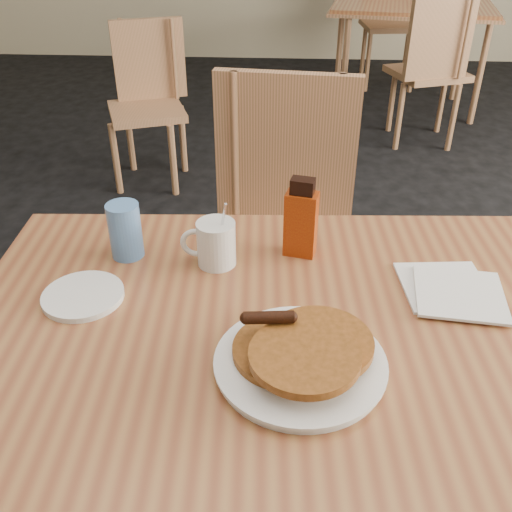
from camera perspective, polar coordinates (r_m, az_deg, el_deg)
The scene contains 12 objects.
main_table at distance 1.09m, azimuth 3.03°, elevation -8.16°, with size 1.30×0.92×0.75m.
neighbor_table at distance 4.48m, azimuth 15.37°, elevation 22.56°, with size 1.23×0.93×0.75m.
chair_main_far at distance 1.78m, azimuth 2.79°, elevation 4.67°, with size 0.49×0.49×0.98m.
chair_neighbor_far at distance 5.22m, azimuth 13.39°, elevation 22.97°, with size 0.50×0.50×1.00m.
chair_neighbor_near at distance 3.82m, azimuth 17.25°, elevation 18.20°, with size 0.53×0.54×0.92m.
chair_wall_extra at distance 3.28m, azimuth -10.73°, elevation 16.06°, with size 0.49×0.51×0.85m.
pancake_plate at distance 0.96m, azimuth 4.52°, elevation -10.02°, with size 0.29×0.29×0.08m.
coffee_mug at distance 1.20m, azimuth -4.13°, elevation 1.34°, with size 0.12×0.08×0.15m.
syrup_bottle at distance 1.21m, azimuth 4.52°, elevation 3.60°, with size 0.07×0.06×0.18m.
napkin_stack at distance 1.19m, azimuth 19.01°, elevation -3.24°, with size 0.21×0.22×0.01m.
blue_tumbler at distance 1.25m, azimuth -12.95°, elevation 2.50°, with size 0.07×0.07×0.12m, color #517FBE.
side_saucer at distance 1.16m, azimuth -16.91°, elevation -3.82°, with size 0.16×0.16×0.01m, color silver.
Camera 1 is at (0.07, -0.86, 1.42)m, focal length 40.00 mm.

